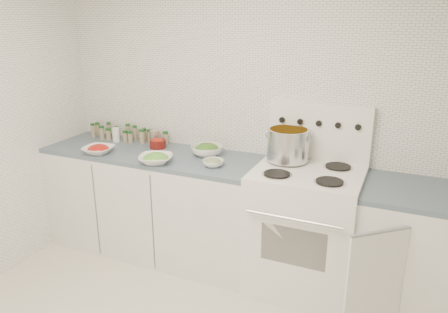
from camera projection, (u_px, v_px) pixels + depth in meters
room_walls at (156, 111)px, 2.04m from camera, size 3.54×3.04×2.52m
counter_left at (155, 202)px, 3.74m from camera, size 1.85×0.62×0.90m
stove at (305, 226)px, 3.22m from camera, size 0.76×0.70×1.36m
counter_right at (425, 255)px, 2.92m from camera, size 0.89×0.89×0.90m
stock_pot at (288, 143)px, 3.23m from camera, size 0.33×0.31×0.24m
bowl_tomato at (98, 149)px, 3.55m from camera, size 0.26×0.26×0.08m
bowl_snowpea at (156, 159)px, 3.33m from camera, size 0.33×0.33×0.08m
bowl_broccoli at (207, 150)px, 3.50m from camera, size 0.29×0.29×0.10m
bowl_zucchini at (213, 163)px, 3.26m from camera, size 0.20×0.20×0.06m
bowl_pepper at (158, 143)px, 3.70m from camera, size 0.14×0.14×0.08m
salt_canister at (116, 135)px, 3.87m from camera, size 0.06×0.06×0.13m
tin_can at (155, 137)px, 3.82m from camera, size 0.11×0.11×0.11m
spice_cluster at (124, 133)px, 3.92m from camera, size 0.78×0.16×0.14m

